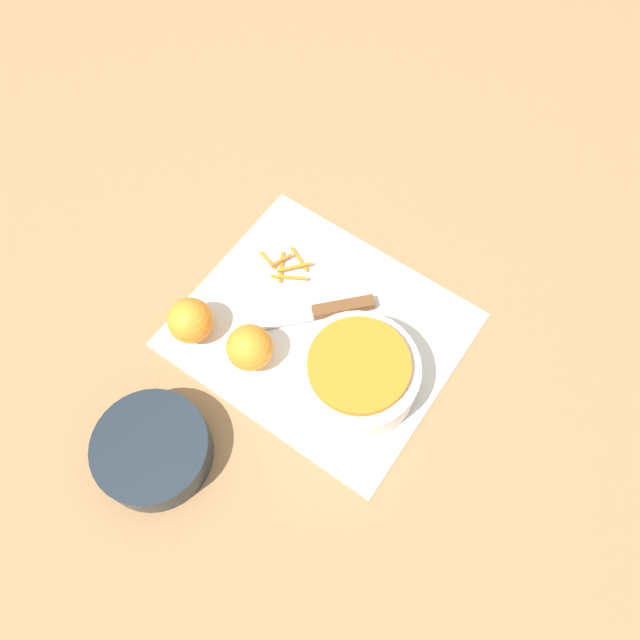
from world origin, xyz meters
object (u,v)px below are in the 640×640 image
bowl_speckled (358,373)px  bowl_dark (153,450)px  knife (330,310)px  orange_left (250,348)px  orange_right (190,321)px

bowl_speckled → bowl_dark: 0.31m
knife → orange_left: bearing=21.6°
knife → orange_left: 0.15m
bowl_speckled → orange_left: bowl_speckled is taller
knife → bowl_dark: bearing=31.0°
bowl_dark → orange_right: orange_right is taller
bowl_dark → orange_right: 0.20m
bowl_speckled → bowl_dark: bowl_speckled is taller
bowl_dark → knife: (-0.07, -0.33, -0.01)m
bowl_dark → orange_right: size_ratio=2.31×
orange_right → bowl_speckled: bearing=-163.9°
bowl_dark → orange_left: orange_left is taller
bowl_dark → knife: bearing=-102.5°
bowl_speckled → orange_right: bearing=16.1°
bowl_speckled → orange_right: size_ratio=2.54×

